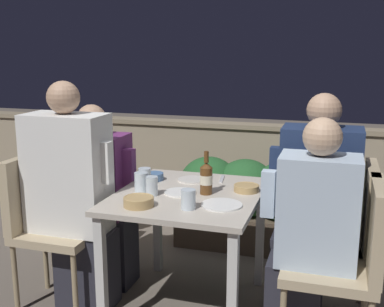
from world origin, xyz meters
name	(u,v)px	position (x,y,z in m)	size (l,w,h in m)	color
ground_plane	(189,307)	(0.00, 0.00, 0.00)	(16.00, 16.00, 0.00)	#665B51
parapet_wall	(241,172)	(0.00, 1.58, 0.46)	(9.00, 0.18, 0.90)	gray
dining_table	(188,209)	(0.00, 0.00, 0.63)	(0.82, 0.93, 0.73)	#BCB2A3
planter_hedge	(245,199)	(0.15, 1.01, 0.39)	(1.07, 0.47, 0.71)	brown
chair_left_near	(45,214)	(-0.87, -0.15, 0.56)	(0.47, 0.46, 0.92)	tan
person_white_polo	(73,197)	(-0.67, -0.15, 0.69)	(0.52, 0.26, 1.37)	#282833
chair_left_far	(72,200)	(-0.87, 0.15, 0.56)	(0.47, 0.46, 0.92)	tan
person_purple_stripe	(100,196)	(-0.66, 0.15, 0.60)	(0.51, 0.26, 1.20)	#282833
chair_right_near	(351,252)	(0.91, -0.19, 0.56)	(0.47, 0.46, 0.92)	tan
person_blue_shirt	(309,236)	(0.70, -0.19, 0.62)	(0.48, 0.26, 1.23)	#282833
chair_right_far	(349,228)	(0.90, 0.16, 0.56)	(0.47, 0.46, 0.92)	tan
person_navy_jumper	(313,207)	(0.70, 0.16, 0.66)	(0.50, 0.26, 1.31)	#282833
beer_bottle	(206,178)	(0.10, 0.01, 0.82)	(0.07, 0.07, 0.25)	brown
plate_0	(222,205)	(0.24, -0.17, 0.73)	(0.22, 0.22, 0.01)	white
plate_1	(180,192)	(-0.04, -0.02, 0.73)	(0.18, 0.18, 0.01)	white
plate_2	(192,180)	(-0.06, 0.26, 0.73)	(0.18, 0.18, 0.01)	silver
bowl_0	(139,201)	(-0.18, -0.31, 0.76)	(0.16, 0.16, 0.05)	tan
bowl_1	(154,176)	(-0.29, 0.20, 0.75)	(0.12, 0.12, 0.05)	#4C709E
bowl_2	(246,188)	(0.32, 0.13, 0.75)	(0.15, 0.15, 0.04)	tan
glass_cup_0	(152,186)	(-0.19, -0.11, 0.78)	(0.07, 0.07, 0.11)	silver
glass_cup_1	(145,177)	(-0.31, 0.08, 0.78)	(0.08, 0.08, 0.11)	silver
glass_cup_2	(141,182)	(-0.27, -0.06, 0.79)	(0.08, 0.08, 0.12)	silver
glass_cup_3	(188,199)	(0.08, -0.27, 0.78)	(0.08, 0.08, 0.11)	silver
fork_0	(222,179)	(0.12, 0.34, 0.73)	(0.04, 0.17, 0.01)	silver
potted_plant	(97,185)	(-1.04, 0.80, 0.46)	(0.34, 0.34, 0.75)	#9E5638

